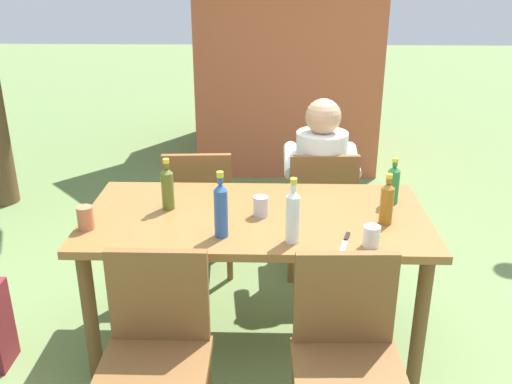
% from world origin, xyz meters
% --- Properties ---
extents(ground_plane, '(24.00, 24.00, 0.00)m').
position_xyz_m(ground_plane, '(0.00, 0.00, 0.00)').
color(ground_plane, '#6B844C').
extents(dining_table, '(1.73, 0.85, 0.76)m').
position_xyz_m(dining_table, '(0.00, 0.00, 0.67)').
color(dining_table, olive).
rests_on(dining_table, ground_plane).
extents(chair_far_right, '(0.46, 0.46, 0.87)m').
position_xyz_m(chair_far_right, '(0.39, 0.73, 0.49)').
color(chair_far_right, brown).
rests_on(chair_far_right, ground_plane).
extents(chair_near_left, '(0.44, 0.44, 0.87)m').
position_xyz_m(chair_near_left, '(-0.39, -0.73, 0.49)').
color(chair_near_left, brown).
rests_on(chair_near_left, ground_plane).
extents(chair_far_left, '(0.47, 0.47, 0.87)m').
position_xyz_m(chair_far_left, '(-0.38, 0.73, 0.49)').
color(chair_far_left, brown).
rests_on(chair_far_left, ground_plane).
extents(chair_near_right, '(0.45, 0.45, 0.87)m').
position_xyz_m(chair_near_right, '(0.39, -0.73, 0.49)').
color(chair_near_right, brown).
rests_on(chair_near_right, ground_plane).
extents(person_in_white_shirt, '(0.47, 0.62, 1.18)m').
position_xyz_m(person_in_white_shirt, '(0.39, 0.84, 0.66)').
color(person_in_white_shirt, white).
rests_on(person_in_white_shirt, ground_plane).
extents(bottle_amber, '(0.06, 0.06, 0.26)m').
position_xyz_m(bottle_amber, '(0.63, -0.09, 0.87)').
color(bottle_amber, '#996019').
rests_on(bottle_amber, dining_table).
extents(bottle_blue, '(0.06, 0.06, 0.32)m').
position_xyz_m(bottle_blue, '(-0.15, -0.25, 0.90)').
color(bottle_blue, '#2D56A3').
rests_on(bottle_blue, dining_table).
extents(bottle_clear, '(0.06, 0.06, 0.31)m').
position_xyz_m(bottle_clear, '(0.17, -0.30, 0.89)').
color(bottle_clear, white).
rests_on(bottle_clear, dining_table).
extents(bottle_green, '(0.06, 0.06, 0.25)m').
position_xyz_m(bottle_green, '(0.71, 0.17, 0.87)').
color(bottle_green, '#287A38').
rests_on(bottle_green, dining_table).
extents(bottle_olive, '(0.06, 0.06, 0.27)m').
position_xyz_m(bottle_olive, '(-0.45, 0.06, 0.88)').
color(bottle_olive, '#566623').
rests_on(bottle_olive, dining_table).
extents(cup_white, '(0.08, 0.08, 0.10)m').
position_xyz_m(cup_white, '(0.52, -0.33, 0.81)').
color(cup_white, white).
rests_on(cup_white, dining_table).
extents(cup_steel, '(0.08, 0.08, 0.10)m').
position_xyz_m(cup_steel, '(0.02, -0.02, 0.81)').
color(cup_steel, '#B2B7BC').
rests_on(cup_steel, dining_table).
extents(cup_terracotta, '(0.08, 0.08, 0.11)m').
position_xyz_m(cup_terracotta, '(-0.80, -0.19, 0.82)').
color(cup_terracotta, '#BC6B47').
rests_on(cup_terracotta, dining_table).
extents(table_knife, '(0.08, 0.24, 0.01)m').
position_xyz_m(table_knife, '(0.41, -0.31, 0.76)').
color(table_knife, silver).
rests_on(table_knife, dining_table).
extents(brick_kiosk, '(1.98, 2.18, 2.77)m').
position_xyz_m(brick_kiosk, '(0.23, 3.47, 1.45)').
color(brick_kiosk, '#B25638').
rests_on(brick_kiosk, ground_plane).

